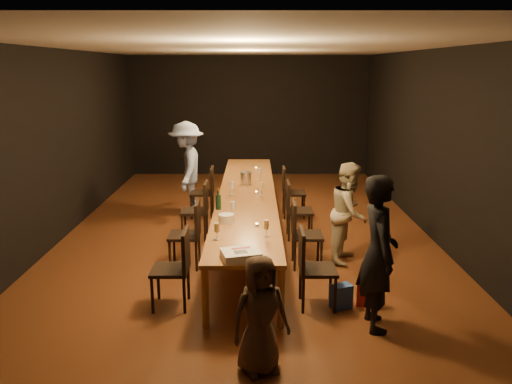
{
  "coord_description": "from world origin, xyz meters",
  "views": [
    {
      "loc": [
        0.12,
        -7.73,
        2.72
      ],
      "look_at": [
        0.14,
        -0.92,
        1.0
      ],
      "focal_mm": 35.0,
      "sensor_mm": 36.0,
      "label": 1
    }
  ],
  "objects_px": {
    "chair_right_2": "(300,210)",
    "woman_tan": "(349,212)",
    "chair_left_3": "(202,192)",
    "birthday_cake": "(241,255)",
    "child": "(260,315)",
    "plate_stack": "(226,218)",
    "man_blue": "(187,168)",
    "chair_left_1": "(184,235)",
    "chair_right_3": "(294,192)",
    "chair_left_0": "(170,269)",
    "ice_bucket": "(246,178)",
    "woman_birthday": "(378,253)",
    "chair_right_0": "(318,269)",
    "chair_left_2": "(194,210)",
    "chair_right_1": "(307,234)",
    "table": "(247,196)",
    "champagne_bottle": "(218,199)"
  },
  "relations": [
    {
      "from": "chair_right_2",
      "to": "woman_tan",
      "type": "height_order",
      "value": "woman_tan"
    },
    {
      "from": "chair_left_3",
      "to": "birthday_cake",
      "type": "relative_size",
      "value": 2.02
    },
    {
      "from": "child",
      "to": "plate_stack",
      "type": "relative_size",
      "value": 5.52
    },
    {
      "from": "man_blue",
      "to": "woman_tan",
      "type": "bearing_deg",
      "value": 42.55
    },
    {
      "from": "chair_left_3",
      "to": "chair_left_1",
      "type": "bearing_deg",
      "value": -180.0
    },
    {
      "from": "chair_left_1",
      "to": "plate_stack",
      "type": "height_order",
      "value": "chair_left_1"
    },
    {
      "from": "chair_right_3",
      "to": "child",
      "type": "distance_m",
      "value": 4.92
    },
    {
      "from": "woman_tan",
      "to": "birthday_cake",
      "type": "distance_m",
      "value": 2.37
    },
    {
      "from": "woman_tan",
      "to": "child",
      "type": "bearing_deg",
      "value": 177.19
    },
    {
      "from": "chair_left_0",
      "to": "chair_left_3",
      "type": "height_order",
      "value": "same"
    },
    {
      "from": "ice_bucket",
      "to": "woman_birthday",
      "type": "bearing_deg",
      "value": -67.73
    },
    {
      "from": "man_blue",
      "to": "chair_right_0",
      "type": "bearing_deg",
      "value": 22.78
    },
    {
      "from": "chair_left_2",
      "to": "ice_bucket",
      "type": "height_order",
      "value": "ice_bucket"
    },
    {
      "from": "chair_left_2",
      "to": "woman_tan",
      "type": "height_order",
      "value": "woman_tan"
    },
    {
      "from": "chair_left_0",
      "to": "woman_tan",
      "type": "distance_m",
      "value": 2.74
    },
    {
      "from": "chair_left_1",
      "to": "ice_bucket",
      "type": "xyz_separation_m",
      "value": [
        0.82,
        1.84,
        0.39
      ]
    },
    {
      "from": "chair_left_1",
      "to": "child",
      "type": "height_order",
      "value": "child"
    },
    {
      "from": "chair_right_1",
      "to": "man_blue",
      "type": "distance_m",
      "value": 3.36
    },
    {
      "from": "table",
      "to": "chair_left_2",
      "type": "height_order",
      "value": "chair_left_2"
    },
    {
      "from": "chair_right_2",
      "to": "man_blue",
      "type": "distance_m",
      "value": 2.51
    },
    {
      "from": "chair_left_0",
      "to": "champagne_bottle",
      "type": "distance_m",
      "value": 1.6
    },
    {
      "from": "woman_tan",
      "to": "child",
      "type": "height_order",
      "value": "woman_tan"
    },
    {
      "from": "chair_left_0",
      "to": "ice_bucket",
      "type": "relative_size",
      "value": 4.4
    },
    {
      "from": "chair_right_1",
      "to": "woman_tan",
      "type": "distance_m",
      "value": 0.71
    },
    {
      "from": "child",
      "to": "chair_right_2",
      "type": "bearing_deg",
      "value": 57.4
    },
    {
      "from": "chair_right_0",
      "to": "chair_left_0",
      "type": "bearing_deg",
      "value": -90.0
    },
    {
      "from": "table",
      "to": "woman_tan",
      "type": "bearing_deg",
      "value": -33.32
    },
    {
      "from": "chair_right_3",
      "to": "woman_birthday",
      "type": "relative_size",
      "value": 0.56
    },
    {
      "from": "chair_left_1",
      "to": "chair_right_0",
      "type": "bearing_deg",
      "value": -125.22
    },
    {
      "from": "table",
      "to": "ice_bucket",
      "type": "height_order",
      "value": "ice_bucket"
    },
    {
      "from": "champagne_bottle",
      "to": "chair_left_0",
      "type": "bearing_deg",
      "value": -107.44
    },
    {
      "from": "table",
      "to": "man_blue",
      "type": "distance_m",
      "value": 1.87
    },
    {
      "from": "child",
      "to": "champagne_bottle",
      "type": "bearing_deg",
      "value": 79.48
    },
    {
      "from": "chair_right_2",
      "to": "chair_left_1",
      "type": "bearing_deg",
      "value": -54.78
    },
    {
      "from": "table",
      "to": "man_blue",
      "type": "bearing_deg",
      "value": 128.15
    },
    {
      "from": "chair_right_3",
      "to": "chair_left_1",
      "type": "relative_size",
      "value": 1.0
    },
    {
      "from": "chair_right_1",
      "to": "ice_bucket",
      "type": "xyz_separation_m",
      "value": [
        -0.88,
        1.84,
        0.39
      ]
    },
    {
      "from": "chair_left_2",
      "to": "man_blue",
      "type": "bearing_deg",
      "value": 11.58
    },
    {
      "from": "chair_right_0",
      "to": "plate_stack",
      "type": "distance_m",
      "value": 1.43
    },
    {
      "from": "chair_right_1",
      "to": "woman_tan",
      "type": "relative_size",
      "value": 0.65
    },
    {
      "from": "plate_stack",
      "to": "chair_right_1",
      "type": "bearing_deg",
      "value": 17.89
    },
    {
      "from": "table",
      "to": "chair_right_2",
      "type": "height_order",
      "value": "chair_right_2"
    },
    {
      "from": "chair_left_1",
      "to": "chair_left_3",
      "type": "relative_size",
      "value": 1.0
    },
    {
      "from": "chair_right_0",
      "to": "chair_right_3",
      "type": "height_order",
      "value": "same"
    },
    {
      "from": "chair_left_3",
      "to": "ice_bucket",
      "type": "bearing_deg",
      "value": -124.2
    },
    {
      "from": "chair_right_2",
      "to": "woman_tan",
      "type": "relative_size",
      "value": 0.65
    },
    {
      "from": "chair_right_3",
      "to": "man_blue",
      "type": "bearing_deg",
      "value": -97.53
    },
    {
      "from": "chair_left_3",
      "to": "child",
      "type": "distance_m",
      "value": 4.98
    },
    {
      "from": "woman_tan",
      "to": "chair_left_0",
      "type": "bearing_deg",
      "value": 144.58
    },
    {
      "from": "chair_right_1",
      "to": "man_blue",
      "type": "bearing_deg",
      "value": -143.1
    }
  ]
}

